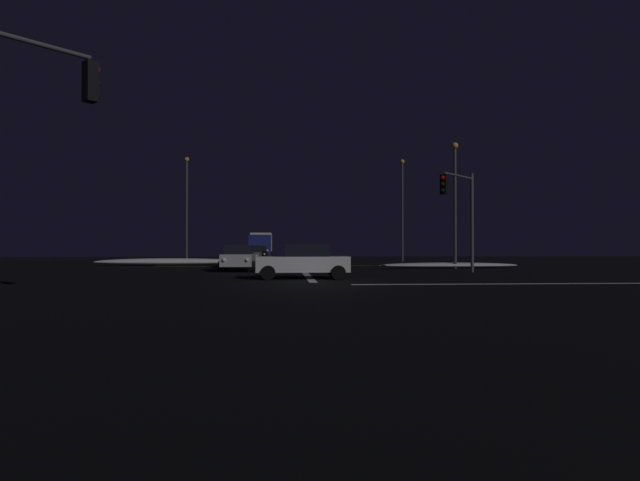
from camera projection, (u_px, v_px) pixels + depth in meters
The scene contains 17 objects.
ground at pixel (315, 286), 20.68m from camera, with size 120.00×120.00×0.10m, color black.
stop_line_north at pixel (305, 273), 29.86m from camera, with size 0.35×15.85×0.01m.
centre_line_ns at pixel (299, 266), 41.43m from camera, with size 22.00×0.15×0.01m.
crosswalk_bar_east at pixel (550, 284), 21.32m from camera, with size 15.85×0.40×0.01m.
snow_bank_left_curb at pixel (170, 262), 41.81m from camera, with size 11.62×1.50×0.57m.
snow_bank_right_curb at pixel (448, 265), 36.69m from camera, with size 9.67×1.50×0.39m.
sedan_silver at pixel (239, 258), 32.50m from camera, with size 2.02×4.33×1.57m.
sedan_blue at pixel (240, 256), 37.79m from camera, with size 2.02×4.33×1.57m.
sedan_gray at pixel (250, 255), 43.59m from camera, with size 2.02×4.33×1.57m.
sedan_orange at pixel (251, 254), 49.12m from camera, with size 2.02×4.33×1.57m.
sedan_black at pixel (259, 253), 55.65m from camera, with size 2.02×4.33×1.57m.
box_truck at pixel (261, 245), 62.87m from camera, with size 2.68×8.28×3.08m.
sedan_white_crossing at pixel (304, 261), 24.62m from camera, with size 4.33×2.02×1.57m.
traffic_signal_ne at pixel (460, 203), 29.85m from camera, with size 2.67×2.67×5.68m.
streetlamp_right_near at pixel (455, 195), 36.22m from camera, with size 0.44×0.44×8.49m.
streetlamp_left_far at pixel (187, 202), 50.77m from camera, with size 0.44×0.44×9.92m.
streetlamp_right_far at pixel (402, 203), 52.18m from camera, with size 0.44×0.44×9.94m.
Camera 1 is at (-1.25, -20.66, 1.46)m, focal length 30.28 mm.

